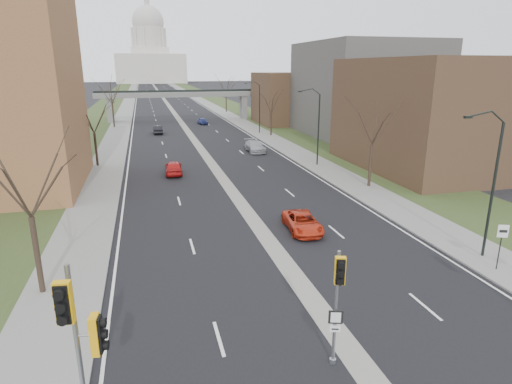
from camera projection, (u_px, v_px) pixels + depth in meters
name	position (u px, v px, depth m)	size (l,w,h in m)	color
ground	(348.00, 349.00, 17.41)	(700.00, 700.00, 0.00)	black
road_surface	(164.00, 99.00, 156.75)	(20.00, 600.00, 0.01)	black
median_strip	(164.00, 99.00, 156.75)	(1.20, 600.00, 0.02)	gray
sidewalk_right	(196.00, 98.00, 159.63)	(4.00, 600.00, 0.12)	gray
sidewalk_left	(130.00, 99.00, 153.84)	(4.00, 600.00, 0.12)	gray
grass_verge_right	(212.00, 98.00, 161.08)	(8.00, 600.00, 0.10)	#2C3B1B
grass_verge_left	(112.00, 99.00, 152.39)	(8.00, 600.00, 0.10)	#2C3B1B
commercial_block_near	(435.00, 114.00, 47.54)	(16.00, 20.00, 12.00)	#513926
commercial_block_mid	(364.00, 90.00, 70.37)	(18.00, 22.00, 15.00)	#4F4E49
commercial_block_far	(293.00, 98.00, 86.35)	(14.00, 14.00, 10.00)	#513926
pedestrian_bridge	(179.00, 98.00, 90.37)	(34.00, 3.00, 6.45)	slate
capitol	(150.00, 56.00, 309.45)	(48.00, 42.00, 55.75)	silver
streetlight_near	(488.00, 144.00, 23.69)	(2.61, 0.20, 8.70)	black
streetlight_mid	(313.00, 105.00, 47.84)	(2.61, 0.20, 8.70)	black
streetlight_far	(255.00, 92.00, 71.99)	(2.61, 0.20, 8.70)	black
tree_left_a	(23.00, 166.00, 19.84)	(7.20, 7.20, 9.40)	#382B21
tree_left_b	(92.00, 112.00, 47.83)	(6.75, 6.75, 8.81)	#382B21
tree_left_c	(111.00, 90.00, 79.18)	(7.65, 7.65, 9.99)	#382B21
tree_right_a	(374.00, 117.00, 39.13)	(7.20, 7.20, 9.40)	#382B21
tree_right_b	(271.00, 100.00, 70.01)	(6.30, 6.30, 8.22)	#382B21
tree_right_c	(226.00, 84.00, 106.82)	(7.65, 7.65, 9.99)	#382B21
signal_pole_left	(80.00, 330.00, 12.35)	(1.15, 0.98, 5.73)	gray
signal_pole_median	(338.00, 290.00, 15.44)	(0.64, 0.79, 4.72)	gray
speed_limit_sign	(501.00, 239.00, 23.54)	(0.55, 0.24, 2.66)	black
car_left_near	(174.00, 167.00, 45.65)	(1.76, 4.37, 1.49)	#B01414
car_left_far	(158.00, 130.00, 73.59)	(1.48, 4.24, 1.40)	black
car_right_near	(302.00, 222.00, 29.86)	(2.10, 4.55, 1.27)	red
car_right_mid	(255.00, 146.00, 57.88)	(2.11, 5.20, 1.51)	#96979D
car_right_far	(203.00, 121.00, 85.83)	(1.50, 3.73, 1.27)	navy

